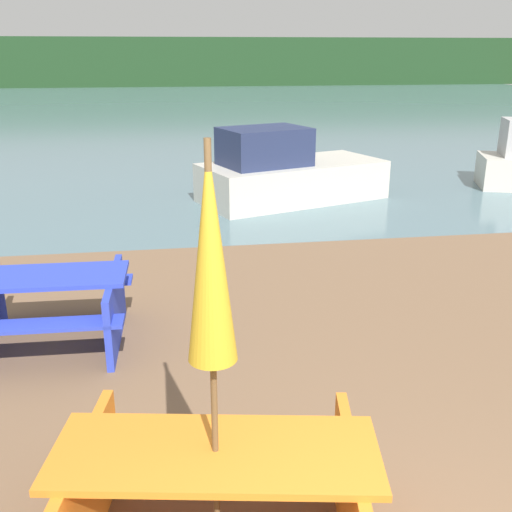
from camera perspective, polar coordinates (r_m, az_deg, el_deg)
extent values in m
cube|color=slate|center=(33.97, -6.90, 13.95)|extent=(60.00, 50.00, 0.00)
cube|color=#1E3D1E|center=(53.85, -7.85, 17.84)|extent=(80.00, 1.60, 4.00)
cube|color=orange|center=(3.57, -3.87, -18.24)|extent=(1.95, 1.01, 0.04)
cube|color=orange|center=(4.17, -3.12, -16.69)|extent=(1.88, 0.60, 0.04)
cube|color=orange|center=(3.95, -16.13, -21.77)|extent=(0.31, 1.37, 0.70)
cube|color=orange|center=(3.83, 9.11, -22.64)|extent=(0.31, 1.37, 0.70)
cube|color=blue|center=(6.34, -19.46, -1.89)|extent=(1.62, 0.75, 0.04)
cube|color=blue|center=(5.95, -20.22, -6.25)|extent=(1.61, 0.33, 0.04)
cube|color=blue|center=(6.94, -18.33, -2.42)|extent=(1.61, 0.33, 0.04)
cube|color=blue|center=(6.37, -13.27, -4.88)|extent=(0.11, 1.38, 0.72)
cylinder|color=brown|center=(3.28, -4.08, -10.91)|extent=(0.04, 0.04, 2.49)
cone|color=gold|center=(3.01, -4.37, 0.08)|extent=(0.26, 0.26, 1.17)
cube|color=beige|center=(12.22, 3.49, 7.13)|extent=(3.99, 2.79, 0.77)
cube|color=navy|center=(11.76, 0.80, 10.38)|extent=(1.90, 1.63, 0.72)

